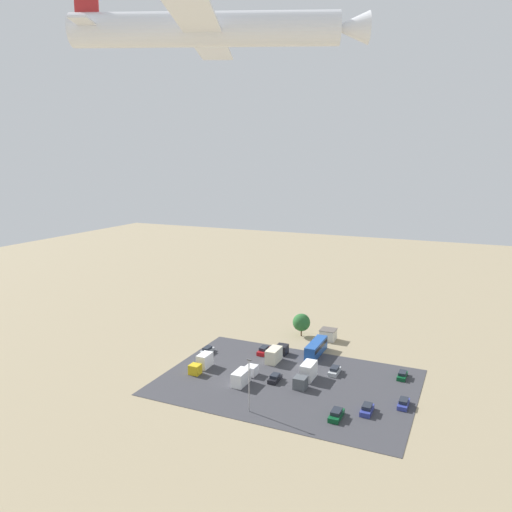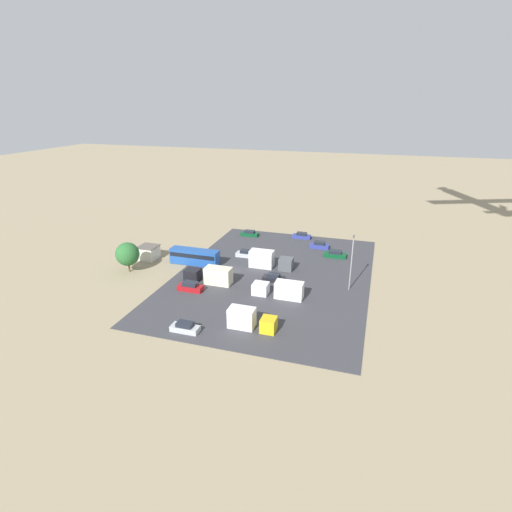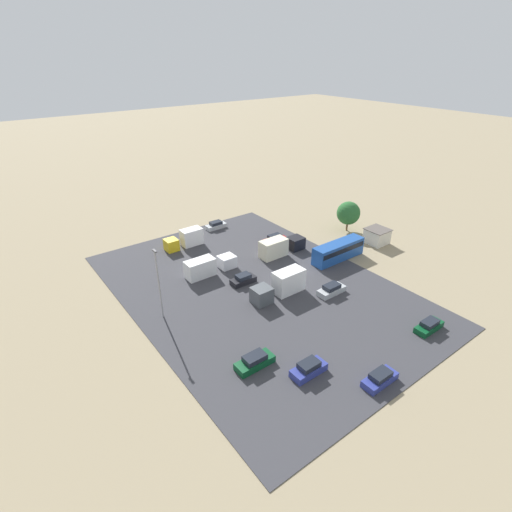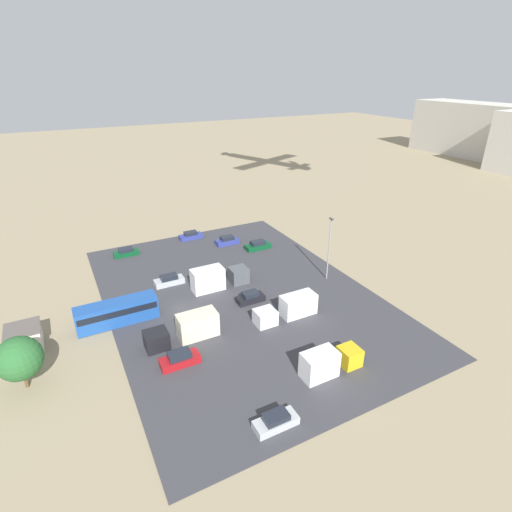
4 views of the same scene
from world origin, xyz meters
name	(u,v)px [view 3 (image 3 of 4)]	position (x,y,z in m)	size (l,w,h in m)	color
ground_plane	(299,271)	(0.00, 0.00, 0.00)	(400.00, 400.00, 0.00)	gray
parking_lot_surface	(257,288)	(0.00, 8.85, 0.04)	(52.11, 36.49, 0.08)	#38383D
shed_building	(377,236)	(-0.65, -19.04, 1.44)	(3.96, 3.91, 2.85)	silver
bus	(338,250)	(-0.81, -8.25, 1.77)	(2.60, 10.35, 3.13)	#1E4C9E
parked_car_0	(309,369)	(-17.95, 14.99, 0.75)	(1.87, 4.36, 1.61)	navy
parked_car_1	(255,361)	(-13.32, 19.15, 0.73)	(1.93, 4.75, 1.56)	#0C4723
parked_car_2	(429,326)	(-21.64, -3.12, 0.67)	(1.75, 4.36, 1.41)	#0C4723
parked_car_3	(243,279)	(2.52, 9.59, 0.71)	(1.83, 4.04, 1.52)	black
parked_car_4	(216,225)	(23.36, 1.70, 0.69)	(1.79, 4.28, 1.45)	#ADB2B7
parked_car_5	(275,239)	(10.80, -3.56, 0.76)	(1.87, 4.51, 1.63)	maroon
parked_car_6	(331,290)	(-7.87, 0.70, 0.71)	(1.86, 4.53, 1.52)	#ADB2B7
parked_car_7	(380,379)	(-23.71, 9.70, 0.69)	(1.81, 4.40, 1.46)	navy
parked_truck_0	(281,285)	(-3.47, 6.89, 1.67)	(2.51, 8.86, 3.48)	#4C5156
parked_truck_1	(208,266)	(8.38, 12.46, 1.41)	(2.39, 8.85, 2.92)	silver
parked_truck_2	(280,247)	(6.68, -1.34, 1.53)	(2.50, 9.08, 3.16)	black
parked_truck_3	(186,239)	(19.67, 10.44, 1.48)	(2.30, 7.24, 3.07)	gold
tree_near_shed	(348,213)	(6.67, -19.01, 3.73)	(4.63, 4.63, 6.06)	brown
light_pole_lot_centre	(159,282)	(2.01, 23.49, 5.62)	(0.90, 0.28, 10.21)	gray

